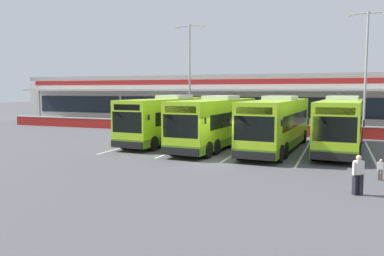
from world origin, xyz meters
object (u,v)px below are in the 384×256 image
at_px(coach_bus_leftmost, 169,120).
at_px(coach_bus_left_centre, 216,123).
at_px(lamp_post_west, 190,70).
at_px(coach_bus_centre, 277,125).
at_px(coach_bus_right_centre, 341,125).
at_px(lamp_post_centre, 366,66).
at_px(pedestrian_child, 381,169).
at_px(pedestrian_near_bin, 358,174).

xyz_separation_m(coach_bus_leftmost, coach_bus_left_centre, (4.41, -1.38, 0.00)).
relative_size(coach_bus_leftmost, lamp_post_west, 1.12).
bearing_deg(coach_bus_centre, coach_bus_leftmost, 172.01).
xyz_separation_m(coach_bus_right_centre, lamp_post_centre, (1.93, 9.25, 4.50)).
bearing_deg(pedestrian_child, lamp_post_centre, 89.40).
relative_size(coach_bus_leftmost, coach_bus_left_centre, 1.00).
bearing_deg(coach_bus_leftmost, pedestrian_near_bin, -41.18).
distance_m(coach_bus_left_centre, coach_bus_centre, 4.37).
height_order(coach_bus_leftmost, coach_bus_centre, same).
xyz_separation_m(coach_bus_left_centre, coach_bus_centre, (4.37, 0.14, 0.00)).
distance_m(coach_bus_leftmost, pedestrian_near_bin, 18.11).
height_order(coach_bus_centre, coach_bus_right_centre, same).
height_order(pedestrian_near_bin, lamp_post_centre, lamp_post_centre).
bearing_deg(coach_bus_right_centre, lamp_post_centre, 78.21).
relative_size(coach_bus_leftmost, coach_bus_right_centre, 1.00).
height_order(coach_bus_leftmost, coach_bus_left_centre, same).
relative_size(coach_bus_centre, pedestrian_near_bin, 7.58).
height_order(coach_bus_centre, pedestrian_child, coach_bus_centre).
bearing_deg(coach_bus_centre, pedestrian_child, -51.78).
relative_size(coach_bus_leftmost, coach_bus_centre, 1.00).
xyz_separation_m(coach_bus_left_centre, pedestrian_near_bin, (9.20, -10.53, -0.91)).
height_order(pedestrian_child, pedestrian_near_bin, pedestrian_near_bin).
relative_size(pedestrian_near_bin, lamp_post_west, 0.15).
height_order(pedestrian_child, lamp_post_west, lamp_post_west).
height_order(coach_bus_left_centre, pedestrian_child, coach_bus_left_centre).
relative_size(pedestrian_child, pedestrian_near_bin, 0.62).
distance_m(coach_bus_leftmost, lamp_post_west, 11.16).
distance_m(coach_bus_right_centre, pedestrian_near_bin, 11.96).
bearing_deg(coach_bus_right_centre, coach_bus_leftmost, -179.99).
distance_m(coach_bus_centre, pedestrian_near_bin, 11.75).
bearing_deg(lamp_post_west, pedestrian_child, -48.15).
height_order(lamp_post_west, lamp_post_centre, same).
xyz_separation_m(coach_bus_left_centre, pedestrian_child, (10.30, -7.39, -1.24)).
height_order(coach_bus_right_centre, pedestrian_near_bin, coach_bus_right_centre).
distance_m(pedestrian_child, lamp_post_west, 25.83).
distance_m(coach_bus_right_centre, lamp_post_west, 18.63).
relative_size(coach_bus_right_centre, lamp_post_centre, 1.12).
bearing_deg(coach_bus_centre, coach_bus_right_centre, 16.42).
xyz_separation_m(coach_bus_leftmost, coach_bus_right_centre, (12.98, 0.00, 0.00)).
height_order(coach_bus_leftmost, lamp_post_centre, lamp_post_centre).
bearing_deg(pedestrian_child, coach_bus_left_centre, 144.35).
xyz_separation_m(coach_bus_leftmost, lamp_post_west, (-2.09, 9.99, 4.50)).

